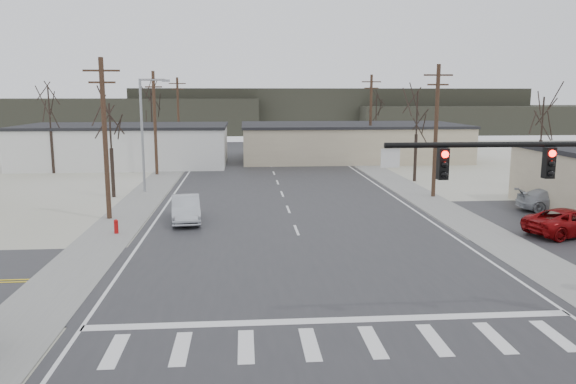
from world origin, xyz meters
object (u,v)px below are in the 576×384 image
Objects in this scene: fire_hydrant at (116,226)px; car_far_b at (208,152)px; car_parked_red at (571,222)px; car_parked_silver at (556,200)px; sedan_crossing at (186,209)px; car_far_a at (309,148)px.

car_far_b is (2.86, 38.31, 0.30)m from fire_hydrant.
car_parked_red is (22.47, -40.61, 0.02)m from car_far_b.
car_parked_silver reaches higher than car_far_b.
car_parked_silver is at bearing -52.07° from car_far_b.
fire_hydrant is at bearing -148.66° from sedan_crossing.
car_parked_red is 1.04× the size of car_parked_silver.
car_far_b is (-12.89, -2.95, -0.10)m from car_far_a.
car_far_a reaches higher than car_far_b.
car_far_a is at bearing 65.66° from sedan_crossing.
car_far_a is 1.33× the size of car_far_b.
car_far_a is (12.14, 38.43, 0.01)m from sedan_crossing.
sedan_crossing is 1.16× the size of car_far_b.
car_far_b is at bearing 84.40° from sedan_crossing.
car_parked_red is (25.33, -2.31, 0.32)m from fire_hydrant.
fire_hydrant is 0.17× the size of car_parked_silver.
sedan_crossing reaches higher than car_far_b.
car_far_b is at bearing 14.14° from car_parked_red.
car_parked_silver is at bearing -4.00° from sedan_crossing.
sedan_crossing is (3.61, 2.83, 0.39)m from fire_hydrant.
car_parked_silver is (12.38, -37.22, -0.08)m from car_far_a.
car_parked_silver is at bearing -38.64° from car_parked_red.
sedan_crossing is at bearing 61.88° from car_parked_red.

